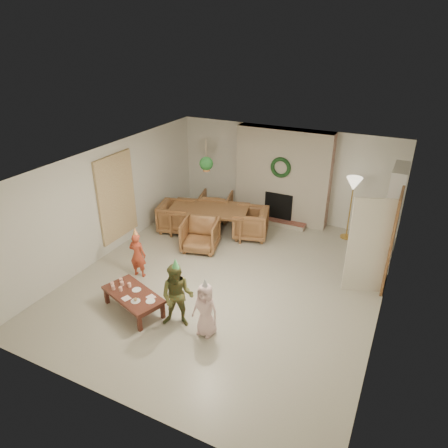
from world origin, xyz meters
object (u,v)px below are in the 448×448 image
Objects in this scene: dining_chair_far at (216,206)px; dining_chair_right at (251,223)px; child_pink at (205,310)px; child_red at (138,255)px; dining_chair_left at (176,217)px; dining_chair_near at (200,235)px; dining_table at (209,221)px; coffee_table_top at (133,295)px; child_plaid at (177,296)px.

dining_chair_far and dining_chair_right have the same top height.
child_red is at bearing 160.29° from child_pink.
dining_chair_left is 1.00× the size of dining_chair_right.
child_red is (-0.62, -1.56, 0.12)m from dining_chair_near.
child_pink reaches higher than dining_chair_right.
dining_table is 3.79m from child_pink.
coffee_table_top is 1.00× the size of child_plaid.
dining_chair_right is at bearing 74.24° from child_plaid.
coffee_table_top is at bearing -100.83° from dining_table.
dining_chair_near is 0.84× the size of child_pink.
dining_chair_near is 2.74m from child_plaid.
child_pink is at bearing -73.88° from dining_chair_near.
dining_table is 1.60× the size of coffee_table_top.
child_red is (-0.18, -3.22, 0.12)m from dining_chair_far.
coffee_table_top is (-0.80, -3.68, -0.03)m from dining_chair_right.
dining_chair_left is at bearing 180.00° from dining_table.
dining_chair_far is 4.45m from child_plaid.
dining_chair_right is (1.26, -0.56, 0.00)m from dining_chair_far.
dining_table is 2.34× the size of dining_chair_left.
dining_table is 3.60m from child_plaid.
dining_chair_left reaches higher than coffee_table_top.
child_plaid is at bearing -173.92° from child_pink.
coffee_table_top is (0.02, -2.57, -0.03)m from dining_chair_near.
dining_chair_right is (1.04, 0.27, 0.04)m from dining_table.
dining_chair_near and dining_chair_left have the same top height.
dining_chair_far is at bearing 115.49° from coffee_table_top.
dining_chair_far reaches higher than dining_table.
dining_chair_left is (-1.05, 0.61, 0.00)m from dining_chair_near.
dining_chair_left is at bearing 133.94° from child_pink.
dining_chair_far is at bearing -45.00° from dining_chair_left.
coffee_table_top is at bearing -176.29° from dining_chair_left.
dining_chair_left is at bearing 104.41° from child_plaid.
dining_chair_left is 1.93m from dining_chair_right.
dining_table is 1.07m from dining_chair_right.
dining_chair_right is 0.68× the size of coffee_table_top.
dining_chair_near is 1.37m from dining_chair_right.
child_plaid reaches higher than dining_chair_left.
dining_chair_far is 4.63m from child_pink.
dining_chair_near is at bearing 92.72° from child_plaid.
child_pink is at bearing 20.76° from coffee_table_top.
dining_chair_left is 0.83× the size of child_red.
dining_chair_left is 0.84× the size of child_pink.
coffee_table_top is (1.07, -3.18, -0.03)m from dining_chair_left.
dining_chair_near is at bearing 109.73° from coffee_table_top.
child_pink is at bearing -155.59° from dining_chair_left.
child_pink is at bearing -3.90° from dining_chair_right.
dining_chair_near is 1.72m from dining_chair_far.
dining_chair_far is at bearing 90.33° from child_plaid.
child_plaid is (2.03, -3.16, 0.23)m from dining_chair_left.
dining_chair_far and dining_chair_left have the same top height.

